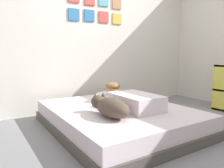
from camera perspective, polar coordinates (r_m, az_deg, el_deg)
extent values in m
plane|color=gray|center=(2.69, 11.68, -12.19)|extent=(12.32, 12.32, 0.00)
cube|color=silver|center=(3.81, -4.44, 12.79)|extent=(4.16, 0.10, 2.50)
cube|color=#3372B2|center=(3.62, -10.05, 17.68)|extent=(0.18, 0.02, 0.18)
cube|color=#3372B2|center=(3.73, -6.02, 17.61)|extent=(0.18, 0.02, 0.18)
cube|color=#CC4C47|center=(3.86, -2.20, 17.32)|extent=(0.18, 0.02, 0.18)
cube|color=gold|center=(4.00, 1.39, 16.88)|extent=(0.18, 0.02, 0.18)
cube|color=#59A5B2|center=(3.91, -2.23, 21.23)|extent=(0.18, 0.02, 0.18)
cube|color=tan|center=(4.04, 1.28, 20.54)|extent=(0.18, 0.02, 0.18)
cube|color=#4C4742|center=(2.74, 1.45, -10.51)|extent=(1.53, 1.91, 0.11)
cube|color=silver|center=(2.70, 1.46, -7.81)|extent=(1.49, 1.85, 0.16)
ellipsoid|color=silver|center=(3.21, -0.53, -2.84)|extent=(0.52, 0.32, 0.11)
cube|color=silver|center=(2.58, 6.20, -4.68)|extent=(0.42, 0.64, 0.18)
ellipsoid|color=tan|center=(2.85, 1.94, -3.08)|extent=(0.32, 0.20, 0.16)
sphere|color=tan|center=(2.97, 0.21, -1.83)|extent=(0.19, 0.19, 0.19)
ellipsoid|color=olive|center=(2.96, 0.21, -0.50)|extent=(0.20, 0.20, 0.10)
cylinder|color=tan|center=(2.91, -1.24, -3.42)|extent=(0.23, 0.07, 0.14)
cylinder|color=tan|center=(3.02, 2.02, -3.03)|extent=(0.23, 0.07, 0.14)
ellipsoid|color=#4C3D33|center=(2.23, 0.12, -6.33)|extent=(0.26, 0.48, 0.20)
sphere|color=#4C3D33|center=(2.43, -3.81, -4.70)|extent=(0.15, 0.15, 0.15)
cone|color=#3D3028|center=(2.42, -4.43, -3.05)|extent=(0.05, 0.05, 0.05)
cone|color=#3D3028|center=(2.47, -2.38, -2.82)|extent=(0.05, 0.05, 0.05)
cylinder|color=#D84C47|center=(3.11, 1.39, -3.50)|extent=(0.09, 0.09, 0.07)
torus|color=#D84C47|center=(3.15, 2.26, -3.39)|extent=(0.05, 0.01, 0.05)
cube|color=black|center=(2.50, -1.77, -7.09)|extent=(0.07, 0.14, 0.01)
cube|color=#D8CC4C|center=(3.93, 26.69, -0.96)|extent=(0.03, 0.24, 0.75)
cube|color=gold|center=(3.95, 27.00, 0.15)|extent=(0.04, 0.19, 0.19)
cube|color=#4C4C51|center=(3.98, 27.27, 0.06)|extent=(0.02, 0.18, 0.18)
cube|color=#3866A5|center=(4.00, 27.49, 0.28)|extent=(0.02, 0.15, 0.20)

